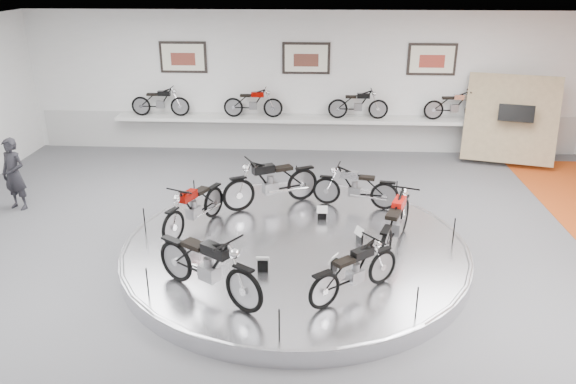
# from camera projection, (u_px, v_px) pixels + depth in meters

# --- Properties ---
(floor) EXTENTS (16.00, 16.00, 0.00)m
(floor) POSITION_uv_depth(u_px,v_px,m) (294.00, 265.00, 10.33)
(floor) COLOR #575759
(floor) RESTS_ON ground
(ceiling) EXTENTS (16.00, 16.00, 0.00)m
(ceiling) POSITION_uv_depth(u_px,v_px,m) (296.00, 42.00, 8.83)
(ceiling) COLOR white
(ceiling) RESTS_ON wall_back
(wall_back) EXTENTS (16.00, 0.00, 16.00)m
(wall_back) POSITION_uv_depth(u_px,v_px,m) (306.00, 83.00, 16.06)
(wall_back) COLOR white
(wall_back) RESTS_ON floor
(dado_band) EXTENTS (15.68, 0.04, 1.10)m
(dado_band) POSITION_uv_depth(u_px,v_px,m) (305.00, 132.00, 16.58)
(dado_band) COLOR #BCBCBA
(dado_band) RESTS_ON floor
(display_platform) EXTENTS (6.40, 6.40, 0.30)m
(display_platform) POSITION_uv_depth(u_px,v_px,m) (295.00, 250.00, 10.55)
(display_platform) COLOR silver
(display_platform) RESTS_ON floor
(platform_rim) EXTENTS (6.40, 6.40, 0.10)m
(platform_rim) POSITION_uv_depth(u_px,v_px,m) (295.00, 244.00, 10.50)
(platform_rim) COLOR #B2B2BA
(platform_rim) RESTS_ON display_platform
(shelf) EXTENTS (11.00, 0.55, 0.10)m
(shelf) POSITION_uv_depth(u_px,v_px,m) (305.00, 120.00, 16.15)
(shelf) COLOR silver
(shelf) RESTS_ON wall_back
(poster_left) EXTENTS (1.35, 0.06, 0.88)m
(poster_left) POSITION_uv_depth(u_px,v_px,m) (183.00, 57.00, 15.94)
(poster_left) COLOR #EBE8CD
(poster_left) RESTS_ON wall_back
(poster_center) EXTENTS (1.35, 0.06, 0.88)m
(poster_center) POSITION_uv_depth(u_px,v_px,m) (306.00, 58.00, 15.76)
(poster_center) COLOR #EBE8CD
(poster_center) RESTS_ON wall_back
(poster_right) EXTENTS (1.35, 0.06, 0.88)m
(poster_right) POSITION_uv_depth(u_px,v_px,m) (432.00, 59.00, 15.57)
(poster_right) COLOR #EBE8CD
(poster_right) RESTS_ON wall_back
(display_panel) EXTENTS (2.56, 1.52, 2.30)m
(display_panel) POSITION_uv_depth(u_px,v_px,m) (511.00, 119.00, 15.21)
(display_panel) COLOR tan
(display_panel) RESTS_ON floor
(shelf_bike_a) EXTENTS (1.22, 0.43, 0.73)m
(shelf_bike_a) POSITION_uv_depth(u_px,v_px,m) (160.00, 103.00, 16.22)
(shelf_bike_a) COLOR black
(shelf_bike_a) RESTS_ON shelf
(shelf_bike_b) EXTENTS (1.22, 0.43, 0.73)m
(shelf_bike_b) POSITION_uv_depth(u_px,v_px,m) (253.00, 105.00, 16.08)
(shelf_bike_b) COLOR #7B0600
(shelf_bike_b) RESTS_ON shelf
(shelf_bike_c) EXTENTS (1.22, 0.43, 0.73)m
(shelf_bike_c) POSITION_uv_depth(u_px,v_px,m) (358.00, 106.00, 15.92)
(shelf_bike_c) COLOR black
(shelf_bike_c) RESTS_ON shelf
(shelf_bike_d) EXTENTS (1.22, 0.43, 0.73)m
(shelf_bike_d) POSITION_uv_depth(u_px,v_px,m) (454.00, 107.00, 15.78)
(shelf_bike_d) COLOR #ABACB0
(shelf_bike_d) RESTS_ON shelf
(bike_a) EXTENTS (1.64, 0.84, 0.92)m
(bike_a) POSITION_uv_depth(u_px,v_px,m) (355.00, 187.00, 11.90)
(bike_a) COLOR #ABACB0
(bike_a) RESTS_ON display_platform
(bike_b) EXTENTS (1.95, 1.46, 1.10)m
(bike_b) POSITION_uv_depth(u_px,v_px,m) (271.00, 182.00, 11.93)
(bike_b) COLOR black
(bike_b) RESTS_ON display_platform
(bike_c) EXTENTS (1.21, 1.76, 0.98)m
(bike_c) POSITION_uv_depth(u_px,v_px,m) (194.00, 206.00, 10.86)
(bike_c) COLOR #7B0600
(bike_c) RESTS_ON display_platform
(bike_d) EXTENTS (1.90, 1.58, 1.09)m
(bike_d) POSITION_uv_depth(u_px,v_px,m) (208.00, 265.00, 8.62)
(bike_d) COLOR black
(bike_d) RESTS_ON display_platform
(bike_e) EXTENTS (1.52, 1.39, 0.90)m
(bike_e) POSITION_uv_depth(u_px,v_px,m) (355.00, 270.00, 8.66)
(bike_e) COLOR black
(bike_e) RESTS_ON display_platform
(bike_f) EXTENTS (1.20, 1.90, 1.05)m
(bike_f) POSITION_uv_depth(u_px,v_px,m) (396.00, 222.00, 10.11)
(bike_f) COLOR red
(bike_f) RESTS_ON display_platform
(visitor) EXTENTS (0.69, 0.55, 1.64)m
(visitor) POSITION_uv_depth(u_px,v_px,m) (14.00, 174.00, 12.45)
(visitor) COLOR black
(visitor) RESTS_ON floor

